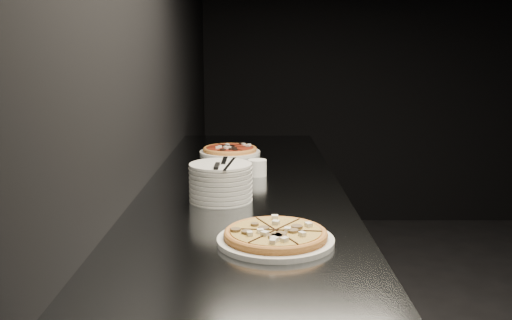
{
  "coord_description": "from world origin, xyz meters",
  "views": [
    {
      "loc": [
        -2.08,
        -2.11,
        1.43
      ],
      "look_at": [
        -2.08,
        0.09,
        1.0
      ],
      "focal_mm": 40.0,
      "sensor_mm": 36.0,
      "label": 1
    }
  ],
  "objects_px": {
    "pizza_tomato": "(230,150)",
    "ramekin": "(257,167)",
    "counter": "(243,297)",
    "pizza_mushroom": "(276,236)",
    "plate_stack": "(221,182)",
    "cutlery": "(223,164)"
  },
  "relations": [
    {
      "from": "counter",
      "to": "ramekin",
      "type": "height_order",
      "value": "ramekin"
    },
    {
      "from": "plate_stack",
      "to": "cutlery",
      "type": "height_order",
      "value": "cutlery"
    },
    {
      "from": "pizza_tomato",
      "to": "ramekin",
      "type": "height_order",
      "value": "ramekin"
    },
    {
      "from": "pizza_tomato",
      "to": "plate_stack",
      "type": "height_order",
      "value": "plate_stack"
    },
    {
      "from": "plate_stack",
      "to": "ramekin",
      "type": "xyz_separation_m",
      "value": [
        0.12,
        0.38,
        -0.03
      ]
    },
    {
      "from": "pizza_tomato",
      "to": "pizza_mushroom",
      "type": "bearing_deg",
      "value": -82.07
    },
    {
      "from": "pizza_mushroom",
      "to": "counter",
      "type": "bearing_deg",
      "value": 98.8
    },
    {
      "from": "counter",
      "to": "pizza_tomato",
      "type": "xyz_separation_m",
      "value": [
        -0.08,
        0.63,
        0.48
      ]
    },
    {
      "from": "cutlery",
      "to": "ramekin",
      "type": "distance_m",
      "value": 0.42
    },
    {
      "from": "pizza_tomato",
      "to": "plate_stack",
      "type": "distance_m",
      "value": 0.86
    },
    {
      "from": "counter",
      "to": "pizza_mushroom",
      "type": "relative_size",
      "value": 7.78
    },
    {
      "from": "plate_stack",
      "to": "cutlery",
      "type": "relative_size",
      "value": 0.95
    },
    {
      "from": "pizza_mushroom",
      "to": "ramekin",
      "type": "distance_m",
      "value": 0.81
    },
    {
      "from": "pizza_mushroom",
      "to": "cutlery",
      "type": "height_order",
      "value": "cutlery"
    },
    {
      "from": "counter",
      "to": "cutlery",
      "type": "bearing_deg",
      "value": -104.17
    },
    {
      "from": "cutlery",
      "to": "plate_stack",
      "type": "bearing_deg",
      "value": 118.21
    },
    {
      "from": "counter",
      "to": "pizza_tomato",
      "type": "height_order",
      "value": "pizza_tomato"
    },
    {
      "from": "counter",
      "to": "pizza_mushroom",
      "type": "height_order",
      "value": "pizza_mushroom"
    },
    {
      "from": "plate_stack",
      "to": "cutlery",
      "type": "xyz_separation_m",
      "value": [
        0.01,
        -0.02,
        0.07
      ]
    },
    {
      "from": "counter",
      "to": "cutlery",
      "type": "height_order",
      "value": "cutlery"
    },
    {
      "from": "pizza_mushroom",
      "to": "pizza_tomato",
      "type": "bearing_deg",
      "value": 97.93
    },
    {
      "from": "pizza_mushroom",
      "to": "pizza_tomato",
      "type": "height_order",
      "value": "pizza_mushroom"
    }
  ]
}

